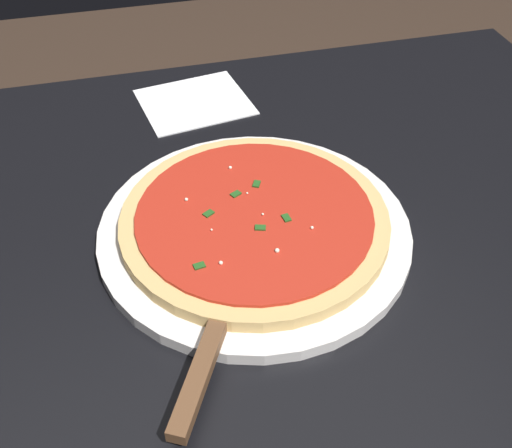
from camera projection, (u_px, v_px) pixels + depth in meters
The scene contains 5 objects.
restaurant_table at pixel (255, 309), 0.81m from camera, with size 1.11×0.84×0.76m.
serving_plate at pixel (256, 232), 0.71m from camera, with size 0.36×0.36×0.02m, color white.
pizza at pixel (256, 221), 0.70m from camera, with size 0.31×0.31×0.02m.
pizza_server at pixel (213, 340), 0.59m from camera, with size 0.14×0.21×0.01m.
napkin_loose_left at pixel (195, 102), 0.94m from camera, with size 0.16×0.14×0.00m, color white.
Camera 1 is at (-0.13, -0.51, 1.26)m, focal length 43.22 mm.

